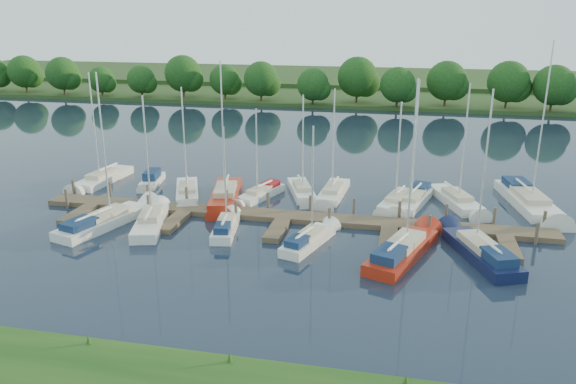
% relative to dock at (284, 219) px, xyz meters
% --- Properties ---
extents(ground, '(260.00, 260.00, 0.00)m').
position_rel_dock_xyz_m(ground, '(0.00, -7.31, -0.20)').
color(ground, '#17202E').
rests_on(ground, ground).
extents(dock, '(40.00, 6.00, 0.40)m').
position_rel_dock_xyz_m(dock, '(0.00, 0.00, 0.00)').
color(dock, brown).
rests_on(dock, ground).
extents(mooring_pilings, '(38.24, 2.84, 2.00)m').
position_rel_dock_xyz_m(mooring_pilings, '(0.00, 1.13, 0.40)').
color(mooring_pilings, '#473D33').
rests_on(mooring_pilings, ground).
extents(far_shore, '(180.00, 30.00, 0.60)m').
position_rel_dock_xyz_m(far_shore, '(0.00, 67.69, 0.10)').
color(far_shore, '#263E18').
rests_on(far_shore, ground).
extents(distant_hill, '(220.00, 40.00, 1.40)m').
position_rel_dock_xyz_m(distant_hill, '(0.00, 92.69, 0.50)').
color(distant_hill, '#304B21').
rests_on(distant_hill, ground).
extents(treeline, '(146.20, 9.33, 8.14)m').
position_rel_dock_xyz_m(treeline, '(1.85, 55.08, 3.90)').
color(treeline, '#38281C').
rests_on(treeline, ground).
extents(sailboat_n_0, '(2.57, 8.41, 10.65)m').
position_rel_dock_xyz_m(sailboat_n_0, '(-18.92, 6.41, 0.07)').
color(sailboat_n_0, white).
rests_on(sailboat_n_0, ground).
extents(motorboat, '(2.15, 5.07, 1.67)m').
position_rel_dock_xyz_m(motorboat, '(-14.04, 6.84, 0.15)').
color(motorboat, white).
rests_on(motorboat, ground).
extents(sailboat_n_2, '(4.14, 7.66, 9.79)m').
position_rel_dock_xyz_m(sailboat_n_2, '(-9.59, 4.42, 0.07)').
color(sailboat_n_2, white).
rests_on(sailboat_n_2, ground).
extents(sailboat_n_3, '(4.00, 9.67, 12.18)m').
position_rel_dock_xyz_m(sailboat_n_3, '(-5.93, 3.89, 0.08)').
color(sailboat_n_3, '#A5210F').
rests_on(sailboat_n_3, ground).
extents(sailboat_n_4, '(3.24, 6.27, 8.14)m').
position_rel_dock_xyz_m(sailboat_n_4, '(-3.25, 5.22, 0.11)').
color(sailboat_n_4, white).
rests_on(sailboat_n_4, ground).
extents(sailboat_n_5, '(3.67, 7.10, 9.18)m').
position_rel_dock_xyz_m(sailboat_n_5, '(0.16, 6.72, 0.07)').
color(sailboat_n_5, white).
rests_on(sailboat_n_5, ground).
extents(sailboat_n_6, '(2.21, 7.69, 9.73)m').
position_rel_dock_xyz_m(sailboat_n_6, '(2.85, 6.83, 0.07)').
color(sailboat_n_6, white).
rests_on(sailboat_n_6, ground).
extents(sailboat_n_7, '(3.20, 7.08, 9.01)m').
position_rel_dock_xyz_m(sailboat_n_7, '(8.32, 5.55, 0.07)').
color(sailboat_n_7, white).
rests_on(sailboat_n_7, ground).
extents(sailboat_n_8, '(3.90, 8.56, 10.69)m').
position_rel_dock_xyz_m(sailboat_n_8, '(9.62, 6.38, 0.10)').
color(sailboat_n_8, white).
rests_on(sailboat_n_8, ground).
extents(sailboat_n_9, '(4.32, 8.13, 10.46)m').
position_rel_dock_xyz_m(sailboat_n_9, '(13.27, 6.83, 0.07)').
color(sailboat_n_9, white).
rests_on(sailboat_n_9, ground).
extents(sailboat_n_10, '(4.14, 11.13, 13.85)m').
position_rel_dock_xyz_m(sailboat_n_10, '(19.06, 7.79, 0.13)').
color(sailboat_n_10, white).
rests_on(sailboat_n_10, ground).
extents(sailboat_s_0, '(4.34, 9.34, 11.72)m').
position_rel_dock_xyz_m(sailboat_s_0, '(-12.92, -3.39, 0.12)').
color(sailboat_s_0, white).
rests_on(sailboat_s_0, ground).
extents(sailboat_s_1, '(3.57, 7.89, 10.18)m').
position_rel_dock_xyz_m(sailboat_s_1, '(-9.54, -2.86, 0.08)').
color(sailboat_s_1, white).
rests_on(sailboat_s_1, ground).
extents(sailboat_s_2, '(2.30, 6.24, 8.08)m').
position_rel_dock_xyz_m(sailboat_s_2, '(-3.71, -2.77, 0.12)').
color(sailboat_s_2, white).
rests_on(sailboat_s_2, ground).
extents(sailboat_s_3, '(3.17, 6.67, 8.60)m').
position_rel_dock_xyz_m(sailboat_s_3, '(2.68, -3.91, 0.12)').
color(sailboat_s_3, white).
rests_on(sailboat_s_3, ground).
extents(sailboat_s_4, '(4.82, 9.34, 11.97)m').
position_rel_dock_xyz_m(sailboat_s_4, '(9.08, -4.44, 0.14)').
color(sailboat_s_4, '#A5210F').
rests_on(sailboat_s_4, ground).
extents(sailboat_s_5, '(4.67, 8.77, 11.37)m').
position_rel_dock_xyz_m(sailboat_s_5, '(13.92, -3.62, 0.14)').
color(sailboat_s_5, '#101638').
rests_on(sailboat_s_5, ground).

